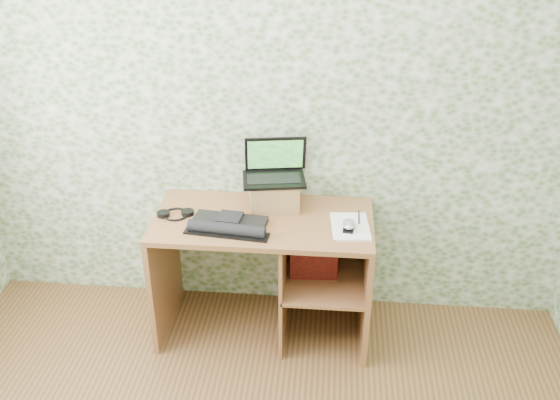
# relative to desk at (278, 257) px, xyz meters

# --- Properties ---
(wall_back) EXTENTS (3.50, 0.00, 3.50)m
(wall_back) POSITION_rel_desk_xyz_m (-0.08, 0.28, 0.82)
(wall_back) COLOR silver
(wall_back) RESTS_ON ground
(desk) EXTENTS (1.20, 0.60, 0.75)m
(desk) POSITION_rel_desk_xyz_m (0.00, 0.00, 0.00)
(desk) COLOR brown
(desk) RESTS_ON floor
(riser) EXTENTS (0.30, 0.27, 0.16)m
(riser) POSITION_rel_desk_xyz_m (-0.03, 0.12, 0.35)
(riser) COLOR #9F7047
(riser) RESTS_ON desk
(laptop) EXTENTS (0.38, 0.29, 0.23)m
(laptop) POSITION_rel_desk_xyz_m (-0.03, 0.15, 0.48)
(laptop) COLOR black
(laptop) RESTS_ON riser
(keyboard) EXTENTS (0.46, 0.27, 0.06)m
(keyboard) POSITION_rel_desk_xyz_m (-0.25, -0.15, 0.29)
(keyboard) COLOR black
(keyboard) RESTS_ON desk
(headphones) EXTENTS (0.20, 0.17, 0.02)m
(headphones) POSITION_rel_desk_xyz_m (-0.56, -0.04, 0.28)
(headphones) COLOR black
(headphones) RESTS_ON desk
(notepad) EXTENTS (0.22, 0.30, 0.01)m
(notepad) POSITION_rel_desk_xyz_m (0.39, -0.08, 0.28)
(notepad) COLOR white
(notepad) RESTS_ON desk
(mouse) EXTENTS (0.08, 0.11, 0.04)m
(mouse) POSITION_rel_desk_xyz_m (0.39, -0.12, 0.30)
(mouse) COLOR #B7B7BA
(mouse) RESTS_ON notepad
(pen) EXTENTS (0.01, 0.13, 0.01)m
(pen) POSITION_rel_desk_xyz_m (0.44, 0.01, 0.29)
(pen) COLOR black
(pen) RESTS_ON notepad
(red_box) EXTENTS (0.27, 0.10, 0.32)m
(red_box) POSITION_rel_desk_xyz_m (0.21, -0.03, 0.07)
(red_box) COLOR maroon
(red_box) RESTS_ON desk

